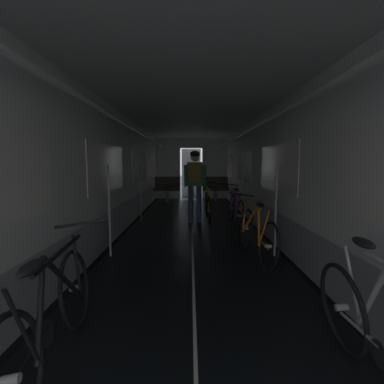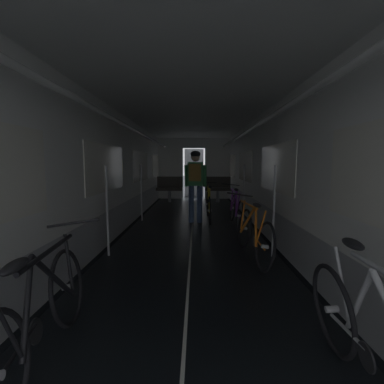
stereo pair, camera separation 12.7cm
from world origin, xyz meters
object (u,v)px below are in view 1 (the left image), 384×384
object	(u,v)px
bicycle_orange	(256,233)
bicycle_purple	(235,209)
person_cyclist_aisle	(195,178)
bicycle_black	(52,316)
bench_seat_far_right	(215,187)
bench_seat_far_left	(167,187)
bicycle_yellow_in_aisle	(208,205)

from	to	relation	value
bicycle_orange	bicycle_purple	distance (m)	2.11
person_cyclist_aisle	bicycle_black	bearing A→B (deg)	-102.83
bicycle_orange	person_cyclist_aisle	bearing A→B (deg)	109.61
bicycle_black	person_cyclist_aisle	world-z (taller)	person_cyclist_aisle
bench_seat_far_right	person_cyclist_aisle	bearing A→B (deg)	-102.94
bench_seat_far_right	bicycle_orange	world-z (taller)	bicycle_orange
bench_seat_far_left	bicycle_black	distance (m)	8.27
bicycle_black	bench_seat_far_left	bearing A→B (deg)	89.37
bicycle_orange	bicycle_purple	size ratio (longest dim) A/B	1.00
bench_seat_far_left	bicycle_black	bearing A→B (deg)	-90.63
bench_seat_far_left	bench_seat_far_right	bearing A→B (deg)	0.00
bench_seat_far_left	bench_seat_far_right	xyz separation A→B (m)	(1.80, 0.00, 0.00)
bench_seat_far_left	bicycle_orange	world-z (taller)	bicycle_orange
bench_seat_far_right	bicycle_black	size ratio (longest dim) A/B	0.58
bench_seat_far_right	bicycle_purple	size ratio (longest dim) A/B	0.58
bench_seat_far_left	bicycle_yellow_in_aisle	world-z (taller)	bench_seat_far_left
bicycle_orange	bicycle_purple	bearing A→B (deg)	88.78
bicycle_yellow_in_aisle	bicycle_purple	bearing A→B (deg)	-46.16
bicycle_black	bicycle_purple	world-z (taller)	bicycle_black
bicycle_yellow_in_aisle	bench_seat_far_left	bearing A→B (deg)	111.49
bench_seat_far_left	person_cyclist_aisle	bearing A→B (deg)	-74.78
bicycle_orange	bicycle_yellow_in_aisle	world-z (taller)	bicycle_orange
bicycle_orange	bicycle_purple	world-z (taller)	bicycle_orange
bicycle_purple	bicycle_yellow_in_aisle	distance (m)	0.85
bench_seat_far_left	bicycle_purple	size ratio (longest dim) A/B	0.58
bench_seat_far_left	bench_seat_far_right	world-z (taller)	same
bench_seat_far_right	bicycle_orange	bearing A→B (deg)	-89.50
bicycle_orange	person_cyclist_aisle	xyz separation A→B (m)	(-0.88, 2.46, 0.69)
bench_seat_far_right	bicycle_purple	world-z (taller)	bench_seat_far_right
bicycle_black	bicycle_yellow_in_aisle	bearing A→B (deg)	74.22
person_cyclist_aisle	bicycle_orange	bearing A→B (deg)	-70.39
bicycle_purple	bicycle_yellow_in_aisle	size ratio (longest dim) A/B	1.00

